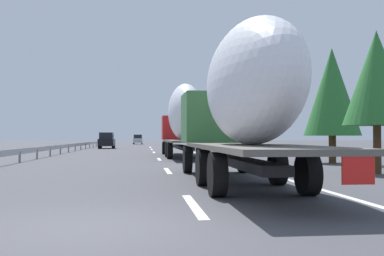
# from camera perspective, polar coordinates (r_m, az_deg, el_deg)

# --- Properties ---
(ground_plane) EXTENTS (260.00, 260.00, 0.00)m
(ground_plane) POSITION_cam_1_polar(r_m,az_deg,el_deg) (47.06, -7.29, -2.86)
(ground_plane) COLOR #424247
(lane_stripe_0) EXTENTS (3.20, 0.20, 0.01)m
(lane_stripe_0) POSITION_cam_1_polar(r_m,az_deg,el_deg) (9.20, 0.22, -9.90)
(lane_stripe_0) COLOR white
(lane_stripe_0) RESTS_ON ground_plane
(lane_stripe_1) EXTENTS (3.20, 0.20, 0.01)m
(lane_stripe_1) POSITION_cam_1_polar(r_m,az_deg,el_deg) (18.53, -3.14, -5.49)
(lane_stripe_1) COLOR white
(lane_stripe_1) RESTS_ON ground_plane
(lane_stripe_2) EXTENTS (3.20, 0.20, 0.01)m
(lane_stripe_2) POSITION_cam_1_polar(r_m,az_deg,el_deg) (28.15, -4.24, -4.01)
(lane_stripe_2) COLOR white
(lane_stripe_2) RESTS_ON ground_plane
(lane_stripe_3) EXTENTS (3.20, 0.20, 0.01)m
(lane_stripe_3) POSITION_cam_1_polar(r_m,az_deg,el_deg) (41.02, -4.91, -3.12)
(lane_stripe_3) COLOR white
(lane_stripe_3) RESTS_ON ground_plane
(lane_stripe_4) EXTENTS (3.20, 0.20, 0.01)m
(lane_stripe_4) POSITION_cam_1_polar(r_m,az_deg,el_deg) (50.36, -5.18, -2.75)
(lane_stripe_4) COLOR white
(lane_stripe_4) RESTS_ON ground_plane
(lane_stripe_5) EXTENTS (3.20, 0.20, 0.01)m
(lane_stripe_5) POSITION_cam_1_polar(r_m,az_deg,el_deg) (63.68, -5.43, -2.42)
(lane_stripe_5) COLOR white
(lane_stripe_5) RESTS_ON ground_plane
(lane_stripe_6) EXTENTS (3.20, 0.20, 0.01)m
(lane_stripe_6) POSITION_cam_1_polar(r_m,az_deg,el_deg) (58.42, -5.34, -2.53)
(lane_stripe_6) COLOR white
(lane_stripe_6) RESTS_ON ground_plane
(edge_line_right) EXTENTS (110.00, 0.20, 0.01)m
(edge_line_right) POSITION_cam_1_polar(r_m,az_deg,el_deg) (52.27, -1.16, -2.70)
(edge_line_right) COLOR white
(edge_line_right) RESTS_ON ground_plane
(truck_lead) EXTENTS (14.40, 2.55, 5.00)m
(truck_lead) POSITION_cam_1_polar(r_m,az_deg,el_deg) (31.23, -1.14, 1.29)
(truck_lead) COLOR #B21919
(truck_lead) RESTS_ON ground_plane
(truck_trailing) EXTENTS (12.71, 2.55, 4.40)m
(truck_trailing) POSITION_cam_1_polar(r_m,az_deg,el_deg) (12.98, 6.32, 3.55)
(truck_trailing) COLOR #387038
(truck_trailing) RESTS_ON ground_plane
(car_silver_hatch) EXTENTS (4.57, 1.82, 1.88)m
(car_silver_hatch) POSITION_cam_1_polar(r_m,az_deg,el_deg) (88.51, -6.96, -1.45)
(car_silver_hatch) COLOR #ADB2B7
(car_silver_hatch) RESTS_ON ground_plane
(car_black_suv) EXTENTS (4.24, 1.85, 1.95)m
(car_black_suv) POSITION_cam_1_polar(r_m,az_deg,el_deg) (55.45, -10.88, -1.59)
(car_black_suv) COLOR black
(car_black_suv) RESTS_ON ground_plane
(road_sign) EXTENTS (0.10, 0.90, 3.14)m
(road_sign) POSITION_cam_1_polar(r_m,az_deg,el_deg) (54.37, -0.09, -0.36)
(road_sign) COLOR gray
(road_sign) RESTS_ON ground_plane
(tree_0) EXTENTS (2.55, 2.55, 5.49)m
(tree_0) POSITION_cam_1_polar(r_m,az_deg,el_deg) (18.45, 22.59, 5.93)
(tree_0) COLOR #472D19
(tree_0) RESTS_ON ground_plane
(tree_1) EXTENTS (3.54, 3.54, 7.07)m
(tree_1) POSITION_cam_1_polar(r_m,az_deg,el_deg) (80.48, 1.18, 1.03)
(tree_1) COLOR #472D19
(tree_1) RESTS_ON ground_plane
(tree_2) EXTENTS (2.62, 2.62, 5.81)m
(tree_2) POSITION_cam_1_polar(r_m,az_deg,el_deg) (44.04, 5.34, 2.05)
(tree_2) COLOR #472D19
(tree_2) RESTS_ON ground_plane
(tree_3) EXTENTS (3.01, 3.01, 6.20)m
(tree_3) POSITION_cam_1_polar(r_m,az_deg,el_deg) (25.08, 17.52, 4.43)
(tree_3) COLOR #472D19
(tree_3) RESTS_ON ground_plane
(tree_4) EXTENTS (3.94, 3.94, 6.60)m
(tree_4) POSITION_cam_1_polar(r_m,az_deg,el_deg) (62.01, 5.20, 1.37)
(tree_4) COLOR #472D19
(tree_4) RESTS_ON ground_plane
(tree_5) EXTENTS (3.34, 3.34, 7.17)m
(tree_5) POSITION_cam_1_polar(r_m,az_deg,el_deg) (81.76, 1.53, 0.96)
(tree_5) COLOR #472D19
(tree_5) RESTS_ON ground_plane
(guardrail_median) EXTENTS (94.00, 0.10, 0.76)m
(guardrail_median) POSITION_cam_1_polar(r_m,az_deg,el_deg) (50.49, -14.06, -2.07)
(guardrail_median) COLOR #9EA0A5
(guardrail_median) RESTS_ON ground_plane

